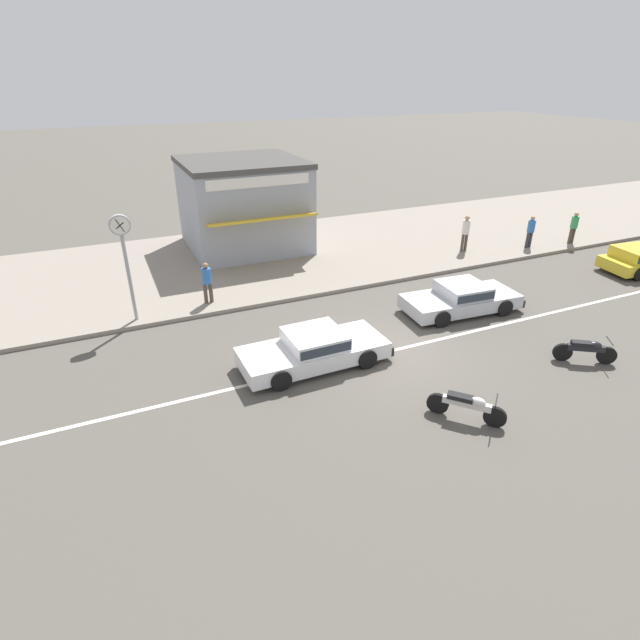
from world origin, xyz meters
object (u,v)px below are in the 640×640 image
Objects in this scene: motorcycle_0 at (467,405)px; pedestrian_near_clock at (207,280)px; sedan_silver_1 at (462,298)px; shopfront_corner_warung at (244,204)px; pedestrian_far_end at (466,231)px; motorcycle_1 at (586,350)px; street_clock at (123,243)px; sedan_white_3 at (314,348)px; pedestrian_mid_kerb at (531,229)px; pedestrian_by_shop at (574,225)px.

pedestrian_near_clock reaches higher than motorcycle_0.
shopfront_corner_warung is at bearing 116.78° from sedan_silver_1.
motorcycle_1 is at bearing -107.76° from pedestrian_far_end.
pedestrian_near_clock is 6.80m from shopfront_corner_warung.
pedestrian_far_end is at bearing 4.92° from street_clock.
pedestrian_far_end is at bearing 31.01° from sedan_white_3.
pedestrian_mid_kerb is at bearing 21.78° from sedan_white_3.
motorcycle_0 is 0.25× the size of shopfront_corner_warung.
sedan_silver_1 is 6.44m from sedan_white_3.
pedestrian_by_shop is 16.20m from shopfront_corner_warung.
motorcycle_1 is at bearing -136.37° from pedestrian_by_shop.
pedestrian_mid_kerb reaches higher than sedan_white_3.
pedestrian_mid_kerb is (15.69, 0.11, -0.00)m from pedestrian_near_clock.
pedestrian_by_shop is (9.85, 3.91, 0.52)m from sedan_silver_1.
street_clock is 2.35× the size of pedestrian_by_shop.
sedan_silver_1 is at bearing -26.81° from pedestrian_near_clock.
pedestrian_by_shop is at bearing -8.91° from pedestrian_mid_kerb.
street_clock is at bearing -132.79° from shopfront_corner_warung.
sedan_silver_1 is 6.51m from motorcycle_0.
street_clock is 3.22m from pedestrian_near_clock.
shopfront_corner_warung is (-6.21, 14.48, 1.79)m from motorcycle_1.
motorcycle_1 is (1.12, -4.41, -0.11)m from sedan_silver_1.
pedestrian_mid_kerb is (7.42, 4.29, 0.51)m from sedan_silver_1.
sedan_white_3 is at bearing -162.45° from pedestrian_by_shop.
motorcycle_0 is at bearing -85.63° from shopfront_corner_warung.
pedestrian_by_shop reaches higher than sedan_white_3.
sedan_white_3 is 4.66m from motorcycle_0.
shopfront_corner_warung is (-9.25, 4.97, 1.06)m from pedestrian_far_end.
pedestrian_near_clock is 0.26× the size of shopfront_corner_warung.
pedestrian_near_clock is at bearing -175.75° from pedestrian_far_end.
motorcycle_1 is 10.76m from pedestrian_mid_kerb.
street_clock is at bearing -175.08° from pedestrian_far_end.
pedestrian_by_shop is at bearing 33.47° from motorcycle_0.
sedan_silver_1 is 6.62m from pedestrian_far_end.
pedestrian_by_shop reaches higher than sedan_silver_1.
pedestrian_near_clock is (-8.27, 4.18, 0.51)m from sedan_silver_1.
pedestrian_far_end is at bearing 72.24° from motorcycle_1.
pedestrian_mid_kerb is at bearing -24.82° from shopfront_corner_warung.
sedan_white_3 is 2.88× the size of motorcycle_1.
motorcycle_0 is 14.79m from pedestrian_mid_kerb.
motorcycle_0 is at bearing -140.10° from pedestrian_mid_kerb.
pedestrian_far_end reaches higher than motorcycle_1.
shopfront_corner_warung reaches higher than pedestrian_near_clock.
pedestrian_far_end is at bearing 168.12° from pedestrian_by_shop.
shopfront_corner_warung reaches higher than motorcycle_0.
street_clock is 18.40m from pedestrian_mid_kerb.
motorcycle_0 is 0.41× the size of street_clock.
pedestrian_by_shop reaches higher than motorcycle_1.
pedestrian_by_shop is 5.80m from pedestrian_far_end.
pedestrian_near_clock is (2.62, 0.37, -1.84)m from street_clock.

